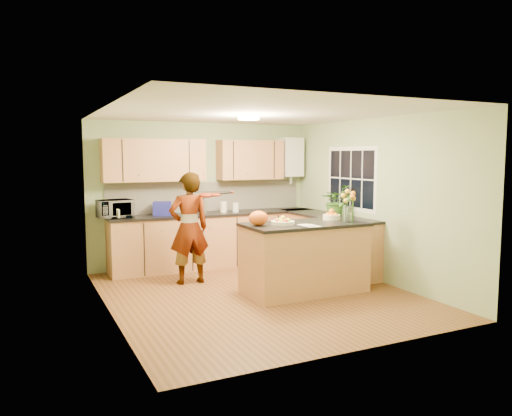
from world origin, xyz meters
name	(u,v)px	position (x,y,z in m)	size (l,w,h in m)	color
floor	(258,294)	(0.00, 0.00, 0.00)	(4.50, 4.50, 0.00)	brown
ceiling	(258,113)	(0.00, 0.00, 2.50)	(4.00, 4.50, 0.02)	silver
wall_back	(203,194)	(0.00, 2.25, 1.25)	(4.00, 0.02, 2.50)	#91AD7C
wall_front	(360,226)	(0.00, -2.25, 1.25)	(4.00, 0.02, 2.50)	#91AD7C
wall_left	(108,212)	(-2.00, 0.00, 1.25)	(0.02, 4.50, 2.50)	#91AD7C
wall_right	(375,200)	(2.00, 0.00, 1.25)	(0.02, 4.50, 2.50)	#91AD7C
back_counter	(214,239)	(0.10, 1.95, 0.47)	(3.64, 0.62, 0.94)	#AF7246
right_counter	(327,242)	(1.70, 0.85, 0.47)	(0.62, 2.24, 0.94)	#AF7246
splashback	(208,197)	(0.10, 2.23, 1.20)	(3.60, 0.02, 0.52)	#EEE3CF
upper_cabinets	(196,160)	(-0.18, 2.08, 1.85)	(3.20, 0.34, 0.70)	#AF7246
boiler	(291,157)	(1.70, 2.09, 1.90)	(0.40, 0.30, 0.86)	white
window_right	(351,179)	(1.99, 0.60, 1.55)	(0.01, 1.30, 1.05)	white
light_switch	(118,213)	(-1.99, -0.60, 1.30)	(0.02, 0.09, 0.09)	white
ceiling_lamp	(249,117)	(0.00, 0.30, 2.46)	(0.30, 0.30, 0.07)	#FFEABF
peninsula_island	(304,257)	(0.65, -0.16, 0.49)	(1.72, 0.88, 0.99)	#AF7246
fruit_dish	(283,221)	(0.30, -0.16, 1.03)	(0.32, 0.32, 0.11)	#F9F0C7
orange_bowl	(332,215)	(1.20, -0.01, 1.05)	(0.25, 0.25, 0.15)	#F9F0C7
flower_vase	(348,198)	(1.25, -0.34, 1.33)	(0.28, 0.28, 0.52)	silver
orange_bag	(258,218)	(-0.05, -0.11, 1.09)	(0.27, 0.23, 0.20)	#E65A13
papers	(310,226)	(0.55, -0.46, 0.99)	(0.20, 0.27, 0.01)	silver
violinist	(189,228)	(-0.66, 1.01, 0.84)	(0.61, 0.40, 1.68)	tan
violin	(206,195)	(-0.46, 0.79, 1.35)	(0.54, 0.21, 0.11)	#4C1604
microwave	(115,209)	(-1.58, 1.97, 1.08)	(0.52, 0.35, 0.29)	white
blue_box	(162,208)	(-0.81, 1.98, 1.05)	(0.28, 0.21, 0.23)	navy
kettle	(202,206)	(-0.12, 1.96, 1.07)	(0.17, 0.17, 0.32)	silver
jar_cream	(223,207)	(0.27, 1.96, 1.03)	(0.12, 0.12, 0.19)	#F9F0C7
jar_white	(236,207)	(0.47, 1.88, 1.02)	(0.11, 0.11, 0.17)	white
potted_plant	(335,201)	(1.70, 0.62, 1.20)	(0.47, 0.40, 0.52)	#376B23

